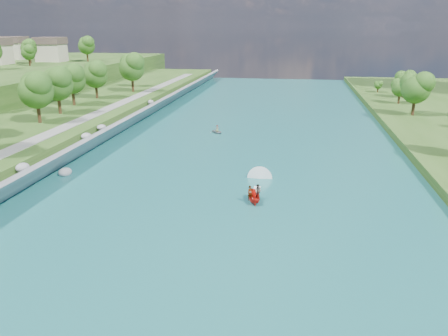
# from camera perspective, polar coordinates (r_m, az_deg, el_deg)

# --- Properties ---
(ground) EXTENTS (260.00, 260.00, 0.00)m
(ground) POSITION_cam_1_polar(r_m,az_deg,el_deg) (51.10, -1.19, -6.19)
(ground) COLOR #2D5119
(ground) RESTS_ON ground
(river_water) EXTENTS (55.00, 240.00, 0.10)m
(river_water) POSITION_cam_1_polar(r_m,az_deg,el_deg) (69.58, 1.81, 0.53)
(river_water) COLOR #1A6461
(river_water) RESTS_ON ground
(ridge_west) EXTENTS (60.00, 120.00, 9.00)m
(ridge_west) POSITION_cam_1_polar(r_m,az_deg,el_deg) (168.54, -23.87, 10.91)
(ridge_west) COLOR #2D5119
(ridge_west) RESTS_ON ground
(riprap_bank) EXTENTS (4.31, 236.00, 4.20)m
(riprap_bank) POSITION_cam_1_polar(r_m,az_deg,el_deg) (75.99, -18.00, 2.54)
(riprap_bank) COLOR slate
(riprap_bank) RESTS_ON ground
(riverside_path) EXTENTS (3.00, 200.00, 0.10)m
(riverside_path) POSITION_cam_1_polar(r_m,az_deg,el_deg) (79.53, -22.11, 4.04)
(riverside_path) COLOR gray
(riverside_path) RESTS_ON berm_west
(ridge_houses) EXTENTS (29.50, 29.50, 8.40)m
(ridge_houses) POSITION_cam_1_polar(r_m,az_deg,el_deg) (175.46, -25.09, 13.89)
(ridge_houses) COLOR beige
(ridge_houses) RESTS_ON ridge_west
(trees_ridge) EXTENTS (21.39, 38.65, 10.30)m
(trees_ridge) POSITION_cam_1_polar(r_m,az_deg,el_deg) (158.27, -22.92, 14.06)
(trees_ridge) COLOR #124615
(trees_ridge) RESTS_ON ridge_west
(motorboat) EXTENTS (3.60, 18.68, 2.24)m
(motorboat) POSITION_cam_1_polar(r_m,az_deg,el_deg) (56.36, 4.12, -3.07)
(motorboat) COLOR red
(motorboat) RESTS_ON river_water
(raft) EXTENTS (3.68, 3.80, 1.64)m
(raft) POSITION_cam_1_polar(r_m,az_deg,el_deg) (89.81, -0.90, 4.83)
(raft) COLOR gray
(raft) RESTS_ON river_water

